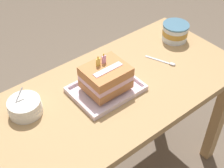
{
  "coord_description": "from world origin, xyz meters",
  "views": [
    {
      "loc": [
        -0.69,
        -0.82,
        1.72
      ],
      "look_at": [
        -0.03,
        0.01,
        0.77
      ],
      "focal_mm": 51.21,
      "sensor_mm": 36.0,
      "label": 1
    }
  ],
  "objects": [
    {
      "name": "serving_spoon_near_tray",
      "position": [
        0.3,
        -0.02,
        0.74
      ],
      "size": [
        0.08,
        0.16,
        0.01
      ],
      "color": "silver",
      "rests_on": "dining_table"
    },
    {
      "name": "foil_tray",
      "position": [
        -0.06,
        0.02,
        0.75
      ],
      "size": [
        0.3,
        0.23,
        0.02
      ],
      "color": "silver",
      "rests_on": "dining_table"
    },
    {
      "name": "bowl_stack",
      "position": [
        -0.4,
        0.12,
        0.77
      ],
      "size": [
        0.14,
        0.14,
        0.11
      ],
      "color": "white",
      "rests_on": "dining_table"
    },
    {
      "name": "dining_table",
      "position": [
        0.0,
        0.0,
        0.62
      ],
      "size": [
        1.23,
        0.6,
        0.74
      ],
      "color": "tan",
      "rests_on": "ground_plane"
    },
    {
      "name": "birthday_cake",
      "position": [
        -0.06,
        0.02,
        0.82
      ],
      "size": [
        0.19,
        0.16,
        0.16
      ],
      "color": "#C37B45",
      "rests_on": "foil_tray"
    },
    {
      "name": "ice_cream_tub",
      "position": [
        0.49,
        0.11,
        0.79
      ],
      "size": [
        0.14,
        0.14,
        0.09
      ],
      "color": "white",
      "rests_on": "dining_table"
    }
  ]
}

